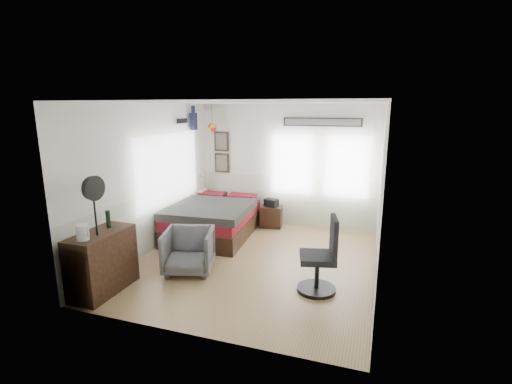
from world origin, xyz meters
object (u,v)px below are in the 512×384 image
dresser (102,262)px  bed (214,219)px  nightstand (271,217)px  armchair (189,251)px  task_chair (322,262)px

dresser → bed: bearing=79.8°
bed → nightstand: size_ratio=4.84×
nightstand → armchair: bearing=-110.8°
armchair → nightstand: 2.73m
armchair → nightstand: size_ratio=1.66×
bed → dresser: 2.78m
bed → dresser: size_ratio=2.27×
armchair → nightstand: bearing=59.9°
bed → armchair: (0.36, -1.75, 0.02)m
armchair → task_chair: size_ratio=0.69×
nightstand → task_chair: size_ratio=0.42×
dresser → armchair: dresser is taller
armchair → task_chair: 2.15m
armchair → nightstand: armchair is taller
bed → dresser: (-0.49, -2.73, 0.11)m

